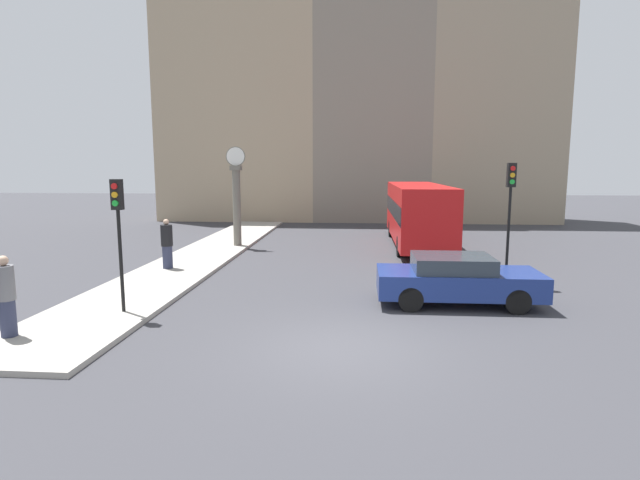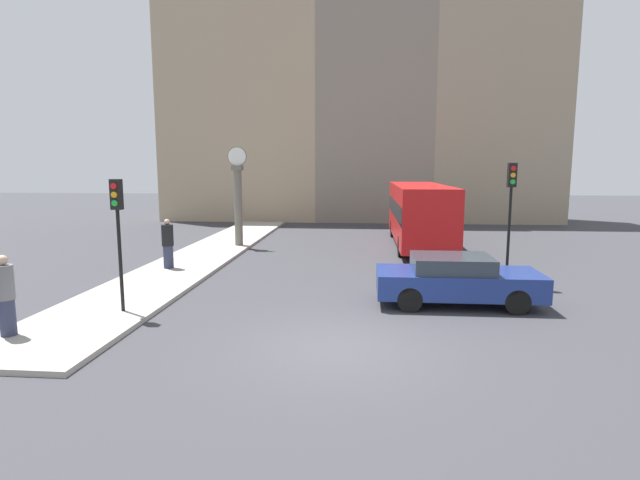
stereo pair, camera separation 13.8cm
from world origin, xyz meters
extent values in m
plane|color=#38383D|center=(0.00, 0.00, 0.00)|extent=(120.00, 120.00, 0.00)
cube|color=#A39E93|center=(-6.27, 10.53, 0.06)|extent=(2.87, 25.06, 0.13)
cube|color=tan|center=(-8.34, 26.23, 7.48)|extent=(11.04, 5.00, 14.95)
cube|color=gray|center=(1.16, 26.23, 8.09)|extent=(7.95, 5.00, 16.19)
cube|color=gray|center=(9.50, 26.23, 7.31)|extent=(8.73, 5.00, 14.62)
cube|color=navy|center=(3.13, 3.66, 0.62)|extent=(4.44, 1.90, 0.67)
cube|color=#2D3842|center=(2.95, 3.66, 1.16)|extent=(2.13, 1.71, 0.43)
cylinder|color=black|center=(4.51, 4.50, 0.33)|extent=(0.67, 0.22, 0.67)
cylinder|color=black|center=(4.51, 2.82, 0.33)|extent=(0.67, 0.22, 0.67)
cylinder|color=black|center=(1.75, 4.50, 0.33)|extent=(0.67, 0.22, 0.67)
cylinder|color=black|center=(1.75, 2.82, 0.33)|extent=(0.67, 0.22, 0.67)
cube|color=red|center=(3.16, 14.16, 1.66)|extent=(2.34, 9.98, 2.59)
cube|color=#1E232D|center=(3.16, 14.16, 1.83)|extent=(2.36, 9.78, 0.77)
cylinder|color=black|center=(4.18, 17.25, 0.45)|extent=(0.28, 0.90, 0.90)
cylinder|color=black|center=(2.13, 17.25, 0.45)|extent=(0.28, 0.90, 0.90)
cylinder|color=black|center=(4.18, 11.06, 0.45)|extent=(0.28, 0.90, 0.90)
cylinder|color=black|center=(2.13, 11.06, 0.45)|extent=(0.28, 0.90, 0.90)
cylinder|color=black|center=(-5.64, 1.83, 1.43)|extent=(0.09, 0.09, 2.61)
cube|color=black|center=(-5.64, 1.83, 3.12)|extent=(0.26, 0.20, 0.76)
cylinder|color=red|center=(-5.64, 1.71, 3.33)|extent=(0.15, 0.04, 0.15)
cylinder|color=orange|center=(-5.64, 1.71, 3.12)|extent=(0.15, 0.04, 0.15)
cylinder|color=green|center=(-5.64, 1.71, 2.91)|extent=(0.15, 0.04, 0.15)
cylinder|color=black|center=(5.14, 6.13, 1.58)|extent=(0.09, 0.09, 3.17)
cube|color=black|center=(5.14, 6.13, 3.55)|extent=(0.26, 0.20, 0.76)
cylinder|color=red|center=(5.14, 6.01, 3.75)|extent=(0.15, 0.04, 0.15)
cylinder|color=orange|center=(5.14, 6.01, 3.55)|extent=(0.15, 0.04, 0.15)
cylinder|color=green|center=(5.14, 6.01, 3.34)|extent=(0.15, 0.04, 0.15)
cylinder|color=#666056|center=(-5.37, 12.81, 1.89)|extent=(0.37, 0.37, 3.52)
cube|color=#666056|center=(-5.37, 12.81, 3.75)|extent=(0.48, 0.48, 0.22)
cylinder|color=#666056|center=(-5.37, 12.81, 4.28)|extent=(0.90, 0.04, 0.90)
cylinder|color=white|center=(-5.37, 12.81, 4.28)|extent=(0.84, 0.06, 0.84)
cylinder|color=#2D334C|center=(-7.24, -0.21, 0.53)|extent=(0.33, 0.33, 0.81)
cylinder|color=slate|center=(-7.24, -0.21, 1.32)|extent=(0.39, 0.39, 0.76)
sphere|color=tan|center=(-7.24, -0.21, 1.81)|extent=(0.22, 0.22, 0.22)
cylinder|color=#2D334C|center=(-6.60, 7.27, 0.54)|extent=(0.36, 0.36, 0.83)
cylinder|color=black|center=(-6.60, 7.27, 1.34)|extent=(0.42, 0.42, 0.77)
sphere|color=tan|center=(-6.60, 7.27, 1.83)|extent=(0.21, 0.21, 0.21)
camera|label=1|loc=(0.39, -10.14, 3.80)|focal=28.00mm
camera|label=2|loc=(0.52, -10.13, 3.80)|focal=28.00mm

